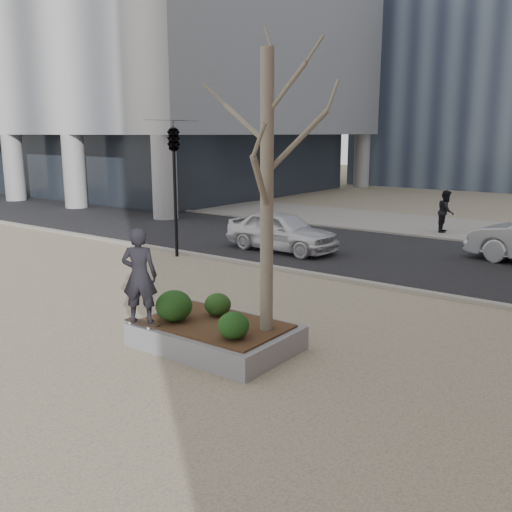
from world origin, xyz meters
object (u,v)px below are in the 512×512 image
Objects in this scene: skateboard at (142,324)px; police_car at (282,231)px; skateboarder at (139,276)px; planter at (215,336)px.

police_car is (-3.05, 9.32, 0.23)m from skateboard.
skateboard is 0.96m from skateboarder.
police_car is at bearing 108.35° from skateboard.
planter is at bearing 38.88° from skateboard.
skateboarder is 0.45× the size of police_car.
planter is 9.42m from police_car.
planter is 3.85× the size of skateboard.
skateboarder reaches higher than police_car.
police_car is at bearing -104.57° from skateboarder.
skateboard is 0.42× the size of skateboarder.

